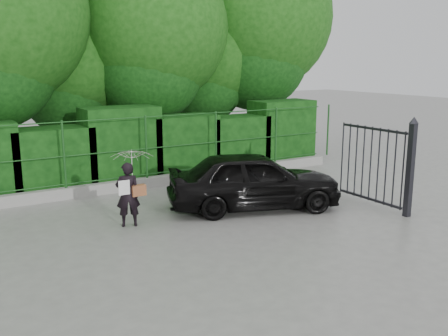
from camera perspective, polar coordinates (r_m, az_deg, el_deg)
ground at (r=10.57m, az=-1.30°, el=-7.74°), size 80.00×80.00×0.00m
kerb at (r=14.45m, az=-10.22°, el=-1.86°), size 14.00×0.25×0.30m
fence at (r=14.31m, az=-9.55°, el=2.33°), size 14.13×0.06×1.80m
hedge at (r=15.21m, az=-11.50°, el=2.10°), size 14.20×1.20×2.28m
trees at (r=17.49m, az=-11.13°, el=15.27°), size 17.10×6.15×8.08m
gate at (r=12.62m, az=18.84°, el=0.48°), size 0.22×2.33×2.36m
woman at (r=11.15m, az=-10.54°, el=-0.84°), size 0.92×0.94×1.71m
car at (r=12.32m, az=3.43°, el=-1.38°), size 4.56×3.03×1.44m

